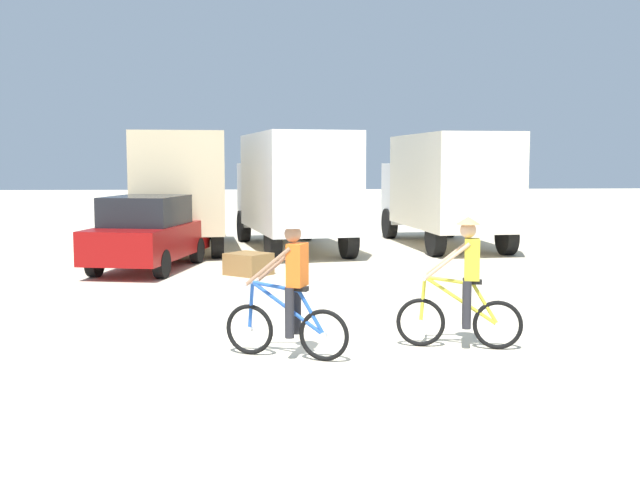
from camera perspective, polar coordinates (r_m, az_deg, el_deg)
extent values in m
plane|color=beige|center=(10.63, 0.73, -8.15)|extent=(120.00, 120.00, 0.00)
cube|color=#CCB78E|center=(22.24, -10.45, 4.29)|extent=(2.86, 5.40, 2.70)
cube|color=silver|center=(25.66, -10.31, 3.37)|extent=(2.33, 1.69, 2.00)
cube|color=black|center=(26.34, -10.30, 4.20)|extent=(2.02, 0.26, 0.80)
cylinder|color=black|center=(25.65, -12.55, 1.09)|extent=(0.41, 1.02, 1.00)
cylinder|color=black|center=(25.62, -7.99, 1.16)|extent=(0.41, 1.02, 1.00)
cylinder|color=black|center=(20.69, -13.28, -0.05)|extent=(0.41, 1.02, 1.00)
cylinder|color=black|center=(20.66, -7.62, 0.05)|extent=(0.41, 1.02, 1.00)
cube|color=white|center=(21.66, -1.72, 4.34)|extent=(3.27, 5.54, 2.70)
cube|color=silver|center=(25.01, -3.42, 3.39)|extent=(2.43, 1.86, 2.00)
cube|color=black|center=(25.68, -3.72, 4.24)|extent=(2.01, 0.43, 0.80)
cylinder|color=black|center=(24.80, -5.67, 1.04)|extent=(0.49, 1.04, 1.00)
cylinder|color=black|center=(25.18, -1.08, 1.14)|extent=(0.49, 1.04, 1.00)
cylinder|color=black|center=(19.90, -3.51, -0.13)|extent=(0.49, 1.04, 1.00)
cylinder|color=black|center=(20.38, 2.13, 0.02)|extent=(0.49, 1.04, 1.00)
cube|color=beige|center=(22.88, 9.76, 4.34)|extent=(2.85, 5.39, 2.70)
cube|color=silver|center=(26.14, 7.31, 3.46)|extent=(2.32, 1.69, 2.00)
cube|color=black|center=(26.80, 6.89, 4.27)|extent=(2.02, 0.26, 0.80)
cylinder|color=black|center=(25.83, 5.17, 1.23)|extent=(0.41, 1.02, 1.00)
cylinder|color=black|center=(26.41, 9.46, 1.28)|extent=(0.41, 1.02, 1.00)
cylinder|color=black|center=(21.05, 8.56, 0.14)|extent=(0.41, 1.02, 1.00)
cylinder|color=black|center=(21.76, 13.68, 0.23)|extent=(0.41, 1.02, 1.00)
cube|color=maroon|center=(18.72, -12.58, -0.02)|extent=(2.62, 4.48, 0.76)
cube|color=black|center=(18.52, -12.79, 2.15)|extent=(2.01, 2.39, 0.68)
cylinder|color=black|center=(20.25, -13.32, -0.69)|extent=(0.35, 0.67, 0.64)
cylinder|color=black|center=(19.73, -9.10, -0.77)|extent=(0.35, 0.67, 0.64)
cylinder|color=black|center=(17.87, -16.36, -1.62)|extent=(0.35, 0.67, 0.64)
cylinder|color=black|center=(17.28, -11.65, -1.75)|extent=(0.35, 0.67, 0.64)
torus|color=black|center=(10.37, -5.24, -6.61)|extent=(0.65, 0.33, 0.68)
cylinder|color=silver|center=(10.37, -5.24, -6.61)|extent=(0.11, 0.11, 0.08)
torus|color=black|center=(9.99, 0.29, -7.07)|extent=(0.65, 0.33, 0.68)
cylinder|color=silver|center=(9.99, 0.29, -7.07)|extent=(0.11, 0.11, 0.08)
cylinder|color=blue|center=(10.09, -2.41, -5.08)|extent=(0.96, 0.46, 0.68)
cylinder|color=blue|center=(10.10, -3.32, -3.46)|extent=(0.63, 0.31, 0.13)
cylinder|color=blue|center=(9.98, -0.65, -5.43)|extent=(0.38, 0.20, 0.59)
cylinder|color=blue|center=(10.29, -5.13, -4.88)|extent=(0.11, 0.09, 0.64)
cylinder|color=silver|center=(10.23, -5.02, -3.13)|extent=(0.24, 0.49, 0.04)
cube|color=black|center=(9.99, -1.58, -3.62)|extent=(0.27, 0.21, 0.06)
cube|color=orange|center=(9.95, -1.70, -1.85)|extent=(0.31, 0.37, 0.56)
sphere|color=#A87A5B|center=(9.92, -2.03, 0.45)|extent=(0.22, 0.22, 0.22)
cone|color=silver|center=(9.91, -2.03, 1.20)|extent=(0.32, 0.32, 0.10)
cylinder|color=#26262B|center=(9.95, -2.28, -5.41)|extent=(0.12, 0.12, 0.66)
cylinder|color=#26262B|center=(10.19, -1.74, -5.14)|extent=(0.12, 0.12, 0.66)
cylinder|color=#A87A5B|center=(9.91, -3.89, -1.98)|extent=(0.61, 0.26, 0.53)
cylinder|color=#A87A5B|center=(10.24, -3.10, -1.72)|extent=(0.58, 0.33, 0.53)
torus|color=black|center=(10.86, 7.47, -6.07)|extent=(0.67, 0.22, 0.68)
cylinder|color=silver|center=(10.86, 7.47, -6.07)|extent=(0.10, 0.10, 0.08)
torus|color=black|center=(10.87, 13.04, -6.15)|extent=(0.67, 0.22, 0.68)
cylinder|color=silver|center=(10.87, 13.04, -6.15)|extent=(0.10, 0.10, 0.08)
cylinder|color=gold|center=(10.79, 10.42, -4.46)|extent=(1.01, 0.29, 0.68)
cylinder|color=gold|center=(10.74, 9.52, -2.97)|extent=(0.65, 0.21, 0.13)
cylinder|color=gold|center=(10.81, 12.16, -4.69)|extent=(0.39, 0.14, 0.59)
cylinder|color=gold|center=(10.79, 7.62, -4.41)|extent=(0.11, 0.07, 0.64)
cylinder|color=silver|center=(10.74, 7.78, -2.73)|extent=(0.16, 0.51, 0.04)
cube|color=black|center=(10.75, 11.27, -3.05)|extent=(0.26, 0.17, 0.06)
cube|color=gold|center=(10.71, 11.20, -1.41)|extent=(0.27, 0.36, 0.56)
sphere|color=tan|center=(10.66, 10.92, 0.73)|extent=(0.22, 0.22, 0.22)
cone|color=tan|center=(10.65, 10.93, 1.42)|extent=(0.32, 0.32, 0.10)
cylinder|color=#26262B|center=(10.67, 10.83, -4.74)|extent=(0.12, 0.12, 0.66)
cylinder|color=#26262B|center=(10.92, 10.80, -4.50)|extent=(0.12, 0.12, 0.66)
cylinder|color=tan|center=(10.52, 9.39, -1.58)|extent=(0.63, 0.16, 0.53)
cylinder|color=tan|center=(10.88, 9.39, -1.34)|extent=(0.61, 0.24, 0.53)
cube|color=olive|center=(17.54, -5.32, -1.78)|extent=(1.19, 1.17, 0.50)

